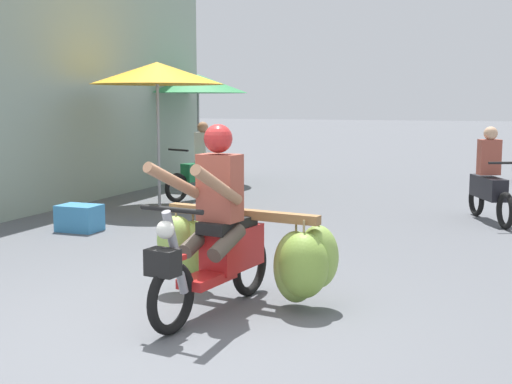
% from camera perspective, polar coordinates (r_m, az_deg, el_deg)
% --- Properties ---
extents(ground_plane, '(120.00, 120.00, 0.00)m').
position_cam_1_polar(ground_plane, '(5.31, -8.15, -11.90)').
color(ground_plane, '#56595E').
extents(motorbike_main_loaded, '(1.78, 1.75, 1.58)m').
position_cam_1_polar(motorbike_main_loaded, '(5.86, -0.85, -4.67)').
color(motorbike_main_loaded, black).
rests_on(motorbike_main_loaded, ground).
extents(motorbike_distant_ahead_right, '(0.75, 1.54, 1.40)m').
position_cam_1_polar(motorbike_distant_ahead_right, '(12.39, -4.54, 2.04)').
color(motorbike_distant_ahead_right, black).
rests_on(motorbike_distant_ahead_right, ground).
extents(motorbike_distant_far_ahead, '(0.79, 1.52, 1.40)m').
position_cam_1_polar(motorbike_distant_far_ahead, '(10.58, 18.95, 0.70)').
color(motorbike_distant_far_ahead, black).
rests_on(motorbike_distant_far_ahead, ground).
extents(market_umbrella_near_shop, '(2.22, 2.22, 2.41)m').
position_cam_1_polar(market_umbrella_near_shop, '(11.54, -8.29, 9.81)').
color(market_umbrella_near_shop, '#99999E').
rests_on(market_umbrella_near_shop, ground).
extents(market_umbrella_further_along, '(2.13, 2.13, 2.33)m').
position_cam_1_polar(market_umbrella_further_along, '(14.69, -4.90, 9.03)').
color(market_umbrella_further_along, '#99999E').
rests_on(market_umbrella_further_along, ground).
extents(produce_crate, '(0.56, 0.40, 0.36)m').
position_cam_1_polar(produce_crate, '(9.62, -14.57, -2.12)').
color(produce_crate, teal).
rests_on(produce_crate, ground).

